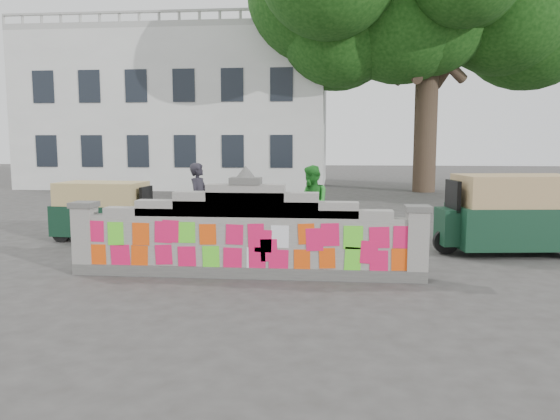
{
  "coord_description": "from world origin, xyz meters",
  "views": [
    {
      "loc": [
        1.56,
        -9.57,
        2.41
      ],
      "look_at": [
        0.52,
        1.0,
        1.1
      ],
      "focal_mm": 35.0,
      "sensor_mm": 36.0,
      "label": 1
    }
  ],
  "objects_px": {
    "cyclist_rider": "(199,211)",
    "pedestrian": "(312,204)",
    "rickshaw_right": "(512,213)",
    "cyclist_bike": "(200,226)",
    "rickshaw_left": "(105,210)"
  },
  "relations": [
    {
      "from": "cyclist_rider",
      "to": "pedestrian",
      "type": "bearing_deg",
      "value": -59.98
    },
    {
      "from": "pedestrian",
      "to": "rickshaw_right",
      "type": "distance_m",
      "value": 4.46
    },
    {
      "from": "pedestrian",
      "to": "rickshaw_right",
      "type": "xyz_separation_m",
      "value": [
        4.38,
        -0.83,
        -0.05
      ]
    },
    {
      "from": "cyclist_rider",
      "to": "rickshaw_right",
      "type": "distance_m",
      "value": 6.94
    },
    {
      "from": "cyclist_bike",
      "to": "cyclist_rider",
      "type": "distance_m",
      "value": 0.35
    },
    {
      "from": "cyclist_bike",
      "to": "cyclist_rider",
      "type": "height_order",
      "value": "cyclist_rider"
    },
    {
      "from": "rickshaw_left",
      "to": "cyclist_bike",
      "type": "bearing_deg",
      "value": -12.88
    },
    {
      "from": "cyclist_rider",
      "to": "rickshaw_left",
      "type": "xyz_separation_m",
      "value": [
        -2.6,
        0.78,
        -0.1
      ]
    },
    {
      "from": "rickshaw_left",
      "to": "rickshaw_right",
      "type": "height_order",
      "value": "rickshaw_right"
    },
    {
      "from": "pedestrian",
      "to": "rickshaw_right",
      "type": "bearing_deg",
      "value": 57.21
    },
    {
      "from": "cyclist_bike",
      "to": "cyclist_rider",
      "type": "relative_size",
      "value": 1.12
    },
    {
      "from": "cyclist_rider",
      "to": "rickshaw_right",
      "type": "bearing_deg",
      "value": -77.57
    },
    {
      "from": "cyclist_rider",
      "to": "rickshaw_right",
      "type": "relative_size",
      "value": 0.54
    },
    {
      "from": "rickshaw_left",
      "to": "rickshaw_right",
      "type": "bearing_deg",
      "value": -1.1
    },
    {
      "from": "cyclist_rider",
      "to": "rickshaw_left",
      "type": "bearing_deg",
      "value": 86.07
    }
  ]
}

